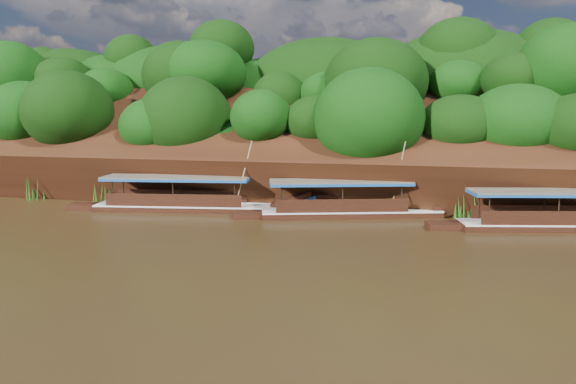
% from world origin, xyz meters
% --- Properties ---
extents(ground, '(160.00, 160.00, 0.00)m').
position_xyz_m(ground, '(0.00, 0.00, 0.00)').
color(ground, black).
rests_on(ground, ground).
extents(riverbank, '(120.00, 30.06, 19.40)m').
position_xyz_m(riverbank, '(-0.01, 22.73, 1.89)').
color(riverbank, black).
rests_on(riverbank, ground).
extents(boat_0, '(15.27, 5.30, 6.03)m').
position_xyz_m(boat_0, '(13.63, 7.65, 0.56)').
color(boat_0, black).
rests_on(boat_0, ground).
extents(boat_1, '(14.79, 6.43, 5.81)m').
position_xyz_m(boat_1, '(0.11, 8.72, 0.58)').
color(boat_1, black).
rests_on(boat_1, ground).
extents(boat_2, '(16.50, 4.65, 5.71)m').
position_xyz_m(boat_2, '(-11.75, 7.85, 0.58)').
color(boat_2, black).
rests_on(boat_2, ground).
extents(reeds, '(48.21, 2.18, 2.13)m').
position_xyz_m(reeds, '(-3.71, 9.53, 0.92)').
color(reeds, '#265916').
rests_on(reeds, ground).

